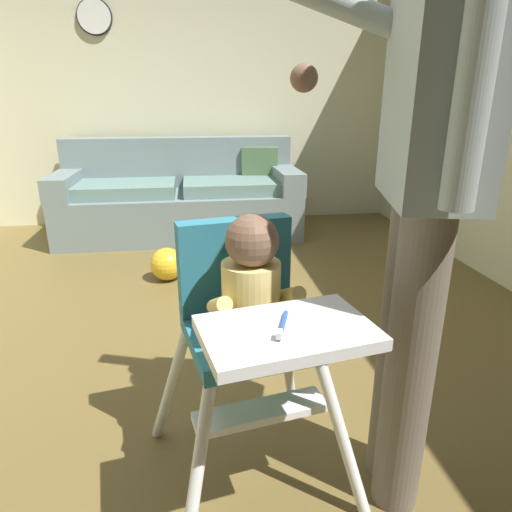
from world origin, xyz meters
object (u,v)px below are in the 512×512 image
object	(u,v)px
wall_clock	(94,17)
adult_standing	(425,184)
toy_ball	(167,264)
couch	(181,198)
high_chair	(249,309)

from	to	relation	value
wall_clock	adult_standing	bearing A→B (deg)	-68.70
toy_ball	wall_clock	xyz separation A→B (m)	(-0.59, 1.64, 1.78)
wall_clock	couch	bearing A→B (deg)	-34.87
toy_ball	wall_clock	distance (m)	2.49
high_chair	wall_clock	bearing A→B (deg)	-175.29
adult_standing	wall_clock	size ratio (longest dim) A/B	5.60
couch	wall_clock	size ratio (longest dim) A/B	6.91
couch	toy_ball	world-z (taller)	couch
couch	toy_ball	distance (m)	1.19
adult_standing	wall_clock	distance (m)	3.91
adult_standing	wall_clock	bearing A→B (deg)	-54.82
toy_ball	wall_clock	size ratio (longest dim) A/B	0.74
high_chair	adult_standing	bearing A→B (deg)	65.87
couch	toy_ball	bearing A→B (deg)	-4.65
couch	high_chair	bearing A→B (deg)	4.87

